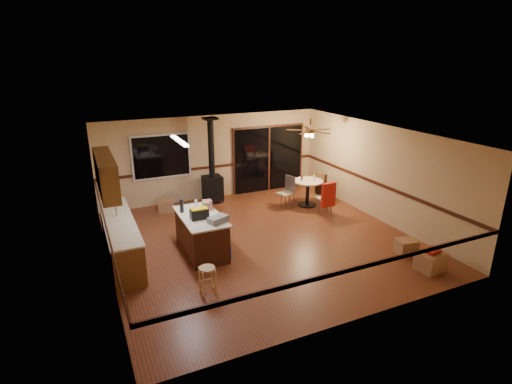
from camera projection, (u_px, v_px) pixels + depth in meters
floor at (261, 240)px, 9.78m from camera, size 7.00×7.00×0.00m
ceiling at (262, 135)px, 8.94m from camera, size 7.00×7.00×0.00m
wall_back at (213, 157)px, 12.37m from camera, size 7.00×0.00×7.00m
wall_front at (355, 253)px, 6.35m from camera, size 7.00×0.00×7.00m
wall_left at (103, 213)px, 7.98m from camera, size 0.00×7.00×7.00m
wall_right at (379, 173)px, 10.74m from camera, size 0.00×7.00×7.00m
chair_rail at (261, 202)px, 9.46m from camera, size 7.00×7.00×0.08m
window at (161, 156)px, 11.63m from camera, size 1.72×0.10×1.32m
sliding_door at (269, 159)px, 13.16m from camera, size 2.52×0.10×2.10m
lower_cabinets at (121, 240)px, 8.81m from camera, size 0.60×3.00×0.86m
countertop at (118, 221)px, 8.66m from camera, size 0.64×3.04×0.04m
upper_cabinets at (106, 174)px, 8.46m from camera, size 0.35×2.00×0.80m
kitchen_island at (201, 234)px, 9.04m from camera, size 0.88×1.68×0.90m
wood_stove at (212, 179)px, 12.09m from camera, size 0.55×0.50×2.52m
ceiling_fan at (310, 133)px, 11.35m from camera, size 0.24×0.24×0.55m
fluorescent_strip at (179, 141)px, 8.50m from camera, size 0.10×1.20×0.04m
toolbox_grey at (218, 219)px, 8.52m from camera, size 0.49×0.38×0.13m
toolbox_black at (199, 214)px, 8.70m from camera, size 0.39×0.21×0.22m
toolbox_yellow_lid at (199, 209)px, 8.66m from camera, size 0.35×0.19×0.03m
box_on_island at (207, 205)px, 9.27m from camera, size 0.25×0.31×0.19m
bottle_dark at (182, 206)px, 9.05m from camera, size 0.10×0.10×0.31m
bottle_pink at (211, 205)px, 9.18m from camera, size 0.09×0.09×0.23m
bottle_white at (196, 204)px, 9.33m from camera, size 0.08×0.08×0.19m
bar_stool at (208, 280)px, 7.49m from camera, size 0.40×0.40×0.55m
blue_bucket at (225, 253)px, 8.86m from camera, size 0.35×0.35×0.25m
dining_table at (308, 189)px, 11.89m from camera, size 0.89×0.89×0.78m
glass_red at (302, 178)px, 11.81m from camera, size 0.06×0.06×0.15m
glass_cream at (314, 178)px, 11.81m from camera, size 0.07×0.07×0.16m
chair_left at (288, 188)px, 11.75m from camera, size 0.50×0.49×0.51m
chair_near at (328, 195)px, 11.15m from camera, size 0.45×0.48×0.70m
chair_right at (322, 184)px, 12.11m from camera, size 0.48×0.45×0.70m
box_under_window at (166, 205)px, 11.52m from camera, size 0.52×0.45×0.36m
box_corner_a at (430, 261)px, 8.33m from camera, size 0.58×0.51×0.41m
box_corner_b at (406, 247)px, 9.05m from camera, size 0.48×0.43×0.34m
box_small_red at (432, 251)px, 8.25m from camera, size 0.31×0.27×0.08m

